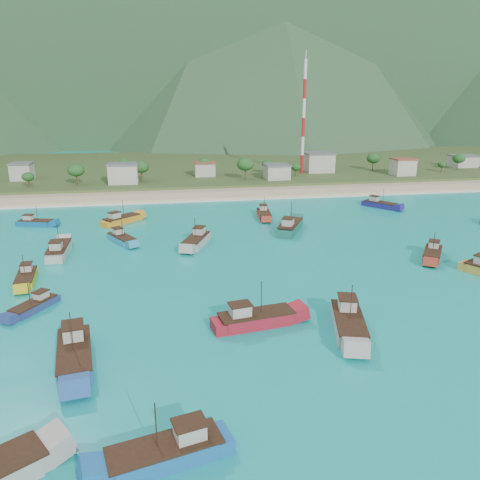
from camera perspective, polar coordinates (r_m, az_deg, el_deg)
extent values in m
plane|color=#0C878B|center=(77.50, 4.10, -5.86)|extent=(600.00, 600.00, 0.00)
cube|color=beige|center=(152.28, -3.03, 5.56)|extent=(400.00, 18.00, 1.20)
cube|color=#385123|center=(212.12, -5.05, 8.75)|extent=(400.00, 110.00, 2.40)
cube|color=white|center=(143.05, -2.57, 4.83)|extent=(400.00, 2.50, 0.08)
cube|color=slate|center=(612.17, -24.63, 24.95)|extent=(1400.00, 160.00, 260.00)
cube|color=#385942|center=(494.01, 7.08, 24.97)|extent=(1100.00, 160.00, 200.00)
cube|color=#284C2D|center=(372.66, -14.44, 23.39)|extent=(800.00, 160.00, 150.00)
cone|color=#284C2D|center=(381.32, 2.20, 25.23)|extent=(280.00, 280.00, 170.00)
cube|color=beige|center=(187.56, -25.03, 7.54)|extent=(6.95, 7.59, 5.63)
cube|color=beige|center=(167.74, -14.04, 7.81)|extent=(9.80, 7.61, 6.41)
cube|color=beige|center=(179.01, -4.33, 8.55)|extent=(7.46, 6.23, 4.82)
cube|color=beige|center=(172.84, 4.50, 8.25)|extent=(8.33, 8.40, 4.83)
cube|color=beige|center=(191.82, 9.50, 9.28)|extent=(10.60, 10.22, 7.14)
cube|color=beige|center=(191.20, 19.22, 8.37)|extent=(7.77, 6.91, 5.91)
cube|color=beige|center=(224.55, 25.57, 8.63)|extent=(10.56, 7.56, 4.53)
cylinder|color=red|center=(187.39, 7.55, 9.17)|extent=(1.20, 1.20, 7.02)
cylinder|color=white|center=(186.59, 7.63, 11.31)|extent=(1.20, 1.20, 7.02)
cylinder|color=red|center=(186.05, 7.72, 13.46)|extent=(1.20, 1.20, 7.02)
cylinder|color=white|center=(185.77, 7.81, 15.62)|extent=(1.20, 1.20, 7.02)
cylinder|color=red|center=(185.76, 7.90, 17.78)|extent=(1.20, 1.20, 7.02)
cylinder|color=white|center=(186.02, 7.99, 19.95)|extent=(1.20, 1.20, 7.02)
cube|color=navy|center=(139.50, 16.76, 4.03)|extent=(8.34, 10.18, 1.87)
cube|color=beige|center=(140.14, 16.07, 4.86)|extent=(2.88, 2.99, 1.52)
cylinder|color=#382114|center=(138.62, 17.08, 5.21)|extent=(0.12, 0.12, 4.20)
cube|color=navy|center=(75.88, -23.86, -7.60)|extent=(6.40, 8.15, 1.48)
cube|color=beige|center=(76.40, -23.09, -6.24)|extent=(2.25, 2.36, 1.20)
cylinder|color=#382114|center=(74.69, -24.33, -6.04)|extent=(0.12, 0.12, 3.33)
cube|color=gold|center=(87.36, -24.61, -4.44)|extent=(3.79, 9.45, 1.67)
cube|color=beige|center=(88.62, -24.58, -3.10)|extent=(1.92, 2.28, 1.36)
cylinder|color=#382114|center=(85.99, -24.87, -2.87)|extent=(0.12, 0.12, 3.76)
cube|color=#B7B0A6|center=(100.14, -21.17, -1.28)|extent=(3.47, 11.32, 2.05)
cube|color=beige|center=(97.44, -21.51, -0.66)|extent=(2.10, 2.59, 1.67)
cylinder|color=#382114|center=(99.82, -21.31, 0.65)|extent=(0.12, 0.12, 4.62)
cube|color=#1A6151|center=(110.27, 6.13, 1.46)|extent=(9.11, 12.68, 2.26)
cube|color=beige|center=(107.34, 5.87, 2.17)|extent=(3.34, 3.56, 1.84)
cylinder|color=#382114|center=(110.02, 6.27, 3.40)|extent=(0.12, 0.12, 5.08)
cube|color=#AFABA0|center=(99.65, -5.35, -0.27)|extent=(7.28, 11.58, 2.03)
cube|color=beige|center=(101.22, -4.99, 1.10)|extent=(2.85, 3.12, 1.65)
cylinder|color=#382114|center=(98.15, -5.51, 1.46)|extent=(0.12, 0.12, 4.57)
cube|color=teal|center=(104.24, -14.18, -0.03)|extent=(7.06, 9.73, 1.74)
cube|color=beige|center=(105.53, -14.69, 1.02)|extent=(2.58, 2.74, 1.41)
cylinder|color=#382114|center=(103.00, -14.17, 1.40)|extent=(0.12, 0.12, 3.91)
cube|color=#A51B29|center=(65.12, 2.03, -9.83)|extent=(12.04, 5.22, 2.12)
cube|color=beige|center=(63.54, 0.02, -8.60)|extent=(2.95, 2.52, 1.72)
cylinder|color=#382114|center=(63.86, 2.62, -6.98)|extent=(0.12, 0.12, 4.76)
cube|color=orange|center=(120.51, -14.19, 2.29)|extent=(9.85, 9.46, 1.92)
cube|color=beige|center=(118.81, -15.05, 2.88)|extent=(3.07, 3.05, 1.56)
cylinder|color=#382114|center=(120.15, -14.07, 3.78)|extent=(0.12, 0.12, 4.31)
cube|color=#B3ACA4|center=(65.34, 13.09, -10.13)|extent=(6.79, 12.89, 2.25)
cube|color=beige|center=(66.72, 12.94, -7.59)|extent=(2.93, 3.31, 1.83)
cylinder|color=#382114|center=(63.15, 13.39, -7.47)|extent=(0.12, 0.12, 5.06)
cube|color=#0F5C8F|center=(125.03, -23.59, 1.82)|extent=(9.32, 5.05, 1.62)
cube|color=beige|center=(125.61, -24.39, 2.49)|extent=(2.41, 2.14, 1.32)
cylinder|color=#382114|center=(124.18, -23.53, 2.99)|extent=(0.12, 0.12, 3.65)
cube|color=#AB3524|center=(122.36, 2.93, 2.98)|extent=(4.04, 10.26, 1.82)
cube|color=beige|center=(123.96, 2.84, 3.95)|extent=(2.07, 2.46, 1.48)
cylinder|color=#382114|center=(121.14, 2.98, 4.27)|extent=(0.12, 0.12, 4.09)
cube|color=#A63623|center=(98.64, 22.38, -1.77)|extent=(8.15, 9.79, 1.81)
cube|color=beige|center=(100.11, 22.57, -0.54)|extent=(2.79, 2.89, 1.47)
cylinder|color=#382114|center=(97.26, 22.55, -0.23)|extent=(0.12, 0.12, 4.06)
cube|color=#2858A3|center=(59.83, -19.47, -13.39)|extent=(5.62, 12.89, 2.27)
cube|color=beige|center=(61.12, -19.68, -10.55)|extent=(2.70, 3.16, 1.84)
cylinder|color=#382114|center=(57.48, -19.83, -10.55)|extent=(0.12, 0.12, 5.10)
cube|color=#195EA9|center=(44.54, -9.10, -24.57)|extent=(11.51, 5.78, 2.01)
cube|color=beige|center=(43.80, -6.14, -22.15)|extent=(2.92, 2.56, 1.63)
cylinder|color=#382114|center=(42.36, -10.20, -21.42)|extent=(0.12, 0.12, 4.52)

